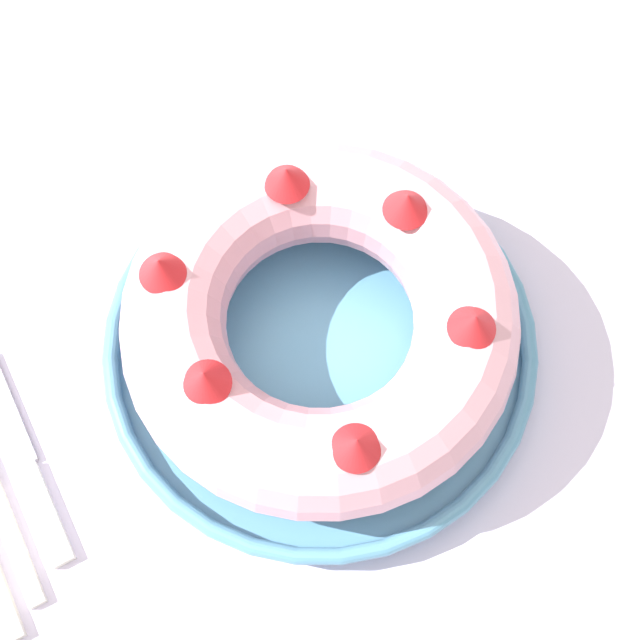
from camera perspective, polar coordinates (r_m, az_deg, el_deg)
The scene contains 5 objects.
ground_plane at distance 1.39m, azimuth -0.67°, elevation -13.84°, with size 8.00×8.00×0.00m, color brown.
dining_table at distance 0.75m, azimuth -1.21°, elevation -6.31°, with size 1.49×1.05×0.73m.
serving_dish at distance 0.67m, azimuth 0.00°, elevation -1.70°, with size 0.32×0.32×0.03m.
bundt_cake at distance 0.62m, azimuth -0.01°, elevation 0.03°, with size 0.28×0.28×0.09m.
cake_knife at distance 0.69m, azimuth -18.27°, elevation -9.05°, with size 0.02×0.17×0.01m.
Camera 1 is at (-0.08, -0.19, 1.38)m, focal length 50.00 mm.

